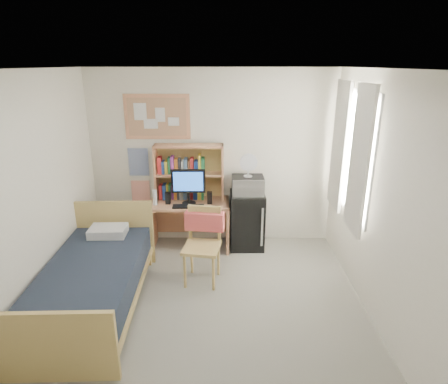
{
  "coord_description": "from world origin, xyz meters",
  "views": [
    {
      "loc": [
        0.22,
        -3.32,
        2.64
      ],
      "look_at": [
        0.18,
        1.2,
        1.09
      ],
      "focal_mm": 30.0,
      "sensor_mm": 36.0,
      "label": 1
    }
  ],
  "objects_px": {
    "mini_fridge": "(247,220)",
    "speaker_left": "(168,198)",
    "bed": "(93,287)",
    "desk_fan": "(248,166)",
    "desk": "(190,225)",
    "bulletin_board": "(157,117)",
    "microwave": "(248,185)",
    "speaker_right": "(210,198)",
    "monitor": "(188,187)",
    "desk_chair": "(202,247)"
  },
  "relations": [
    {
      "from": "mini_fridge",
      "to": "speaker_left",
      "type": "relative_size",
      "value": 4.88
    },
    {
      "from": "speaker_left",
      "to": "bed",
      "type": "bearing_deg",
      "value": -115.14
    },
    {
      "from": "desk_fan",
      "to": "desk",
      "type": "bearing_deg",
      "value": -179.88
    },
    {
      "from": "bulletin_board",
      "to": "speaker_left",
      "type": "bearing_deg",
      "value": -66.86
    },
    {
      "from": "bed",
      "to": "microwave",
      "type": "relative_size",
      "value": 4.48
    },
    {
      "from": "speaker_right",
      "to": "mini_fridge",
      "type": "bearing_deg",
      "value": 8.75
    },
    {
      "from": "mini_fridge",
      "to": "microwave",
      "type": "height_order",
      "value": "microwave"
    },
    {
      "from": "microwave",
      "to": "desk_fan",
      "type": "bearing_deg",
      "value": 0.0
    },
    {
      "from": "desk",
      "to": "desk_fan",
      "type": "bearing_deg",
      "value": 0.32
    },
    {
      "from": "mini_fridge",
      "to": "desk",
      "type": "bearing_deg",
      "value": -178.53
    },
    {
      "from": "speaker_left",
      "to": "speaker_right",
      "type": "relative_size",
      "value": 0.98
    },
    {
      "from": "mini_fridge",
      "to": "speaker_right",
      "type": "xyz_separation_m",
      "value": [
        -0.55,
        -0.09,
        0.39
      ]
    },
    {
      "from": "bulletin_board",
      "to": "speaker_right",
      "type": "height_order",
      "value": "bulletin_board"
    },
    {
      "from": "bulletin_board",
      "to": "desk",
      "type": "relative_size",
      "value": 0.81
    },
    {
      "from": "monitor",
      "to": "mini_fridge",
      "type": "bearing_deg",
      "value": 5.69
    },
    {
      "from": "bulletin_board",
      "to": "microwave",
      "type": "xyz_separation_m",
      "value": [
        1.3,
        -0.27,
        -0.94
      ]
    },
    {
      "from": "bulletin_board",
      "to": "desk_fan",
      "type": "xyz_separation_m",
      "value": [
        1.3,
        -0.27,
        -0.66
      ]
    },
    {
      "from": "desk_chair",
      "to": "microwave",
      "type": "height_order",
      "value": "microwave"
    },
    {
      "from": "desk_chair",
      "to": "bed",
      "type": "xyz_separation_m",
      "value": [
        -1.18,
        -0.57,
        -0.21
      ]
    },
    {
      "from": "desk",
      "to": "microwave",
      "type": "bearing_deg",
      "value": 0.32
    },
    {
      "from": "microwave",
      "to": "desk",
      "type": "bearing_deg",
      "value": -179.88
    },
    {
      "from": "mini_fridge",
      "to": "desk_fan",
      "type": "distance_m",
      "value": 0.84
    },
    {
      "from": "desk",
      "to": "mini_fridge",
      "type": "bearing_deg",
      "value": 1.67
    },
    {
      "from": "desk_chair",
      "to": "speaker_right",
      "type": "bearing_deg",
      "value": 94.29
    },
    {
      "from": "mini_fridge",
      "to": "speaker_left",
      "type": "bearing_deg",
      "value": -175.99
    },
    {
      "from": "speaker_right",
      "to": "microwave",
      "type": "distance_m",
      "value": 0.58
    },
    {
      "from": "desk",
      "to": "speaker_right",
      "type": "relative_size",
      "value": 6.54
    },
    {
      "from": "bulletin_board",
      "to": "speaker_right",
      "type": "relative_size",
      "value": 5.3
    },
    {
      "from": "mini_fridge",
      "to": "monitor",
      "type": "relative_size",
      "value": 1.66
    },
    {
      "from": "bulletin_board",
      "to": "monitor",
      "type": "height_order",
      "value": "bulletin_board"
    },
    {
      "from": "desk_chair",
      "to": "bulletin_board",
      "type": "bearing_deg",
      "value": 127.54
    },
    {
      "from": "desk",
      "to": "speaker_left",
      "type": "distance_m",
      "value": 0.54
    },
    {
      "from": "bed",
      "to": "monitor",
      "type": "xyz_separation_m",
      "value": [
        0.95,
        1.45,
        0.7
      ]
    },
    {
      "from": "desk",
      "to": "desk_chair",
      "type": "xyz_separation_m",
      "value": [
        0.24,
        -0.94,
        0.12
      ]
    },
    {
      "from": "bulletin_board",
      "to": "microwave",
      "type": "bearing_deg",
      "value": -11.85
    },
    {
      "from": "desk_chair",
      "to": "microwave",
      "type": "distance_m",
      "value": 1.24
    },
    {
      "from": "microwave",
      "to": "speaker_right",
      "type": "bearing_deg",
      "value": -173.49
    },
    {
      "from": "desk_fan",
      "to": "mini_fridge",
      "type": "bearing_deg",
      "value": 90.0
    },
    {
      "from": "bed",
      "to": "microwave",
      "type": "height_order",
      "value": "microwave"
    },
    {
      "from": "bulletin_board",
      "to": "speaker_right",
      "type": "bearing_deg",
      "value": -24.81
    },
    {
      "from": "desk",
      "to": "bed",
      "type": "xyz_separation_m",
      "value": [
        -0.95,
        -1.51,
        -0.08
      ]
    },
    {
      "from": "microwave",
      "to": "desk_fan",
      "type": "height_order",
      "value": "desk_fan"
    },
    {
      "from": "bed",
      "to": "desk_fan",
      "type": "height_order",
      "value": "desk_fan"
    },
    {
      "from": "monitor",
      "to": "bulletin_board",
      "type": "bearing_deg",
      "value": 140.99
    },
    {
      "from": "desk_chair",
      "to": "speaker_left",
      "type": "bearing_deg",
      "value": 129.81
    },
    {
      "from": "desk",
      "to": "microwave",
      "type": "height_order",
      "value": "microwave"
    },
    {
      "from": "desk",
      "to": "speaker_left",
      "type": "xyz_separation_m",
      "value": [
        -0.3,
        -0.07,
        0.45
      ]
    },
    {
      "from": "desk_chair",
      "to": "speaker_right",
      "type": "relative_size",
      "value": 5.46
    },
    {
      "from": "desk_chair",
      "to": "bed",
      "type": "height_order",
      "value": "desk_chair"
    },
    {
      "from": "mini_fridge",
      "to": "desk_fan",
      "type": "height_order",
      "value": "desk_fan"
    }
  ]
}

